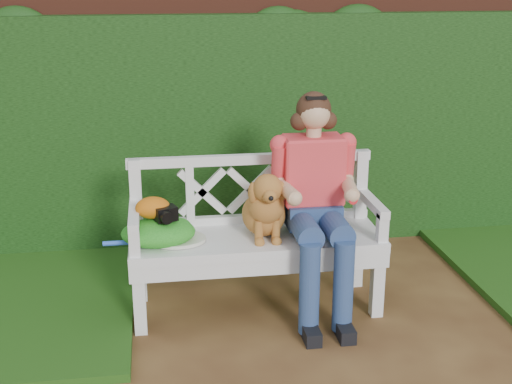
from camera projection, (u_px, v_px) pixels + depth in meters
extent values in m
plane|color=#462916|center=(337.00, 355.00, 3.71)|extent=(60.00, 60.00, 0.00)
cube|color=#5E2A1B|center=(276.00, 93.00, 5.16)|extent=(10.00, 0.30, 2.20)
cube|color=#24571B|center=(281.00, 132.00, 5.03)|extent=(10.00, 0.18, 1.70)
cube|color=black|center=(166.00, 213.00, 3.90)|extent=(0.15, 0.13, 0.08)
ellipsoid|color=#BC5D0E|center=(153.00, 208.00, 3.92)|extent=(0.22, 0.18, 0.13)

